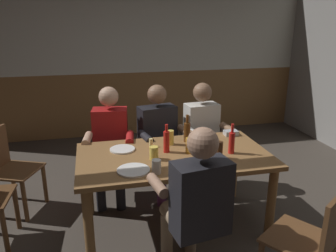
{
  "coord_description": "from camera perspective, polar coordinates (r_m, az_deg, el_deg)",
  "views": [
    {
      "loc": [
        -0.7,
        -2.7,
        1.95
      ],
      "look_at": [
        0.0,
        0.32,
        0.95
      ],
      "focal_mm": 36.18,
      "sensor_mm": 36.0,
      "label": 1
    }
  ],
  "objects": [
    {
      "name": "plate_0",
      "position": [
        2.78,
        -5.85,
        -7.42
      ],
      "size": [
        0.27,
        0.27,
        0.01
      ],
      "primitive_type": "cylinder",
      "color": "white",
      "rests_on": "dining_table"
    },
    {
      "name": "back_wall_wainscot",
      "position": [
        5.88,
        -5.82,
        3.89
      ],
      "size": [
        5.81,
        0.12,
        1.06
      ],
      "primitive_type": "cube",
      "color": "brown",
      "rests_on": "ground_plane"
    },
    {
      "name": "table_candle",
      "position": [
        3.27,
        -2.89,
        -2.8
      ],
      "size": [
        0.04,
        0.04,
        0.08
      ],
      "primitive_type": "cylinder",
      "color": "#F9E08C",
      "rests_on": "dining_table"
    },
    {
      "name": "ground_plane",
      "position": [
        3.4,
        1.26,
        -17.0
      ],
      "size": [
        6.97,
        6.97,
        0.0
      ],
      "primitive_type": "plane",
      "color": "#423A33"
    },
    {
      "name": "back_wall_upper",
      "position": [
        5.71,
        -6.25,
        16.96
      ],
      "size": [
        5.81,
        0.12,
        1.6
      ],
      "primitive_type": "cube",
      "color": "beige"
    },
    {
      "name": "pint_glass_5",
      "position": [
        3.02,
        8.63,
        -4.01
      ],
      "size": [
        0.06,
        0.06,
        0.15
      ],
      "primitive_type": "cylinder",
      "color": "#4C2D19",
      "rests_on": "dining_table"
    },
    {
      "name": "chair_empty_near_left",
      "position": [
        2.65,
        23.13,
        -17.45
      ],
      "size": [
        0.61,
        0.61,
        0.88
      ],
      "rotation": [
        0.0,
        0.0,
        0.58
      ],
      "color": "brown",
      "rests_on": "ground_plane"
    },
    {
      "name": "condiment_caddy",
      "position": [
        3.64,
        10.54,
        -1.15
      ],
      "size": [
        0.14,
        0.1,
        0.05
      ],
      "primitive_type": "cube",
      "color": "#B2B7BC",
      "rests_on": "dining_table"
    },
    {
      "name": "person_3",
      "position": [
        2.51,
        4.77,
        -12.16
      ],
      "size": [
        0.58,
        0.57,
        1.26
      ],
      "rotation": [
        0.0,
        0.0,
        0.16
      ],
      "color": "black",
      "rests_on": "ground_plane"
    },
    {
      "name": "plate_1",
      "position": [
        3.22,
        -7.69,
        -3.9
      ],
      "size": [
        0.23,
        0.23,
        0.01
      ],
      "primitive_type": "cylinder",
      "color": "white",
      "rests_on": "dining_table"
    },
    {
      "name": "person_2",
      "position": [
        3.9,
        6.06,
        -1.07
      ],
      "size": [
        0.54,
        0.54,
        1.25
      ],
      "rotation": [
        0.0,
        0.0,
        3.25
      ],
      "color": "silver",
      "rests_on": "ground_plane"
    },
    {
      "name": "person_1",
      "position": [
        3.77,
        -1.36,
        -1.67
      ],
      "size": [
        0.59,
        0.59,
        1.25
      ],
      "rotation": [
        0.0,
        0.0,
        3.34
      ],
      "color": "black",
      "rests_on": "ground_plane"
    },
    {
      "name": "pint_glass_4",
      "position": [
        3.11,
        3.66,
        -3.28
      ],
      "size": [
        0.07,
        0.07,
        0.14
      ],
      "primitive_type": "cylinder",
      "color": "gold",
      "rests_on": "dining_table"
    },
    {
      "name": "bottle_2",
      "position": [
        3.37,
        3.23,
        -0.9
      ],
      "size": [
        0.07,
        0.07,
        0.28
      ],
      "color": "#593314",
      "rests_on": "dining_table"
    },
    {
      "name": "bottle_0",
      "position": [
        3.11,
        -0.26,
        -2.53
      ],
      "size": [
        0.06,
        0.06,
        0.27
      ],
      "color": "red",
      "rests_on": "dining_table"
    },
    {
      "name": "chair_empty_near_right",
      "position": [
        3.85,
        -25.36,
        -6.36
      ],
      "size": [
        0.58,
        0.58,
        0.88
      ],
      "rotation": [
        0.0,
        0.0,
        -1.97
      ],
      "color": "brown",
      "rests_on": "ground_plane"
    },
    {
      "name": "pint_glass_3",
      "position": [
        2.73,
        3.64,
        -6.76
      ],
      "size": [
        0.07,
        0.07,
        0.11
      ],
      "primitive_type": "cylinder",
      "color": "gold",
      "rests_on": "dining_table"
    },
    {
      "name": "pint_glass_2",
      "position": [
        3.3,
        0.42,
        -1.95
      ],
      "size": [
        0.07,
        0.07,
        0.14
      ],
      "primitive_type": "cylinder",
      "color": "#E5C64C",
      "rests_on": "dining_table"
    },
    {
      "name": "pint_glass_0",
      "position": [
        2.72,
        -1.96,
        -6.84
      ],
      "size": [
        0.07,
        0.07,
        0.11
      ],
      "primitive_type": "cylinder",
      "color": "white",
      "rests_on": "dining_table"
    },
    {
      "name": "person_0",
      "position": [
        3.71,
        -9.69,
        -2.26
      ],
      "size": [
        0.55,
        0.57,
        1.25
      ],
      "rotation": [
        0.0,
        0.0,
        3.0
      ],
      "color": "#AD1919",
      "rests_on": "ground_plane"
    },
    {
      "name": "bottle_1",
      "position": [
        3.14,
        10.68,
        -2.64
      ],
      "size": [
        0.06,
        0.06,
        0.28
      ],
      "color": "red",
      "rests_on": "dining_table"
    },
    {
      "name": "pint_glass_1",
      "position": [
        2.98,
        -2.41,
        -4.54
      ],
      "size": [
        0.08,
        0.08,
        0.12
      ],
      "primitive_type": "cylinder",
      "color": "#E5C64C",
      "rests_on": "dining_table"
    },
    {
      "name": "dining_table",
      "position": [
        3.14,
        1.01,
        -6.44
      ],
      "size": [
        1.74,
        0.97,
        0.75
      ],
      "color": "brown",
      "rests_on": "ground_plane"
    }
  ]
}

